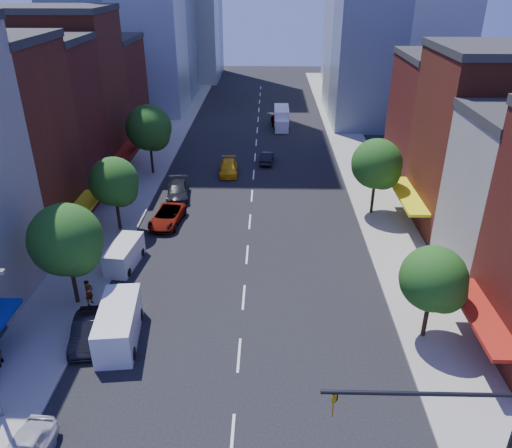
{
  "coord_description": "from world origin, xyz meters",
  "views": [
    {
      "loc": [
        1.61,
        -17.18,
        20.57
      ],
      "look_at": [
        0.83,
        13.64,
        5.0
      ],
      "focal_mm": 35.0,
      "sensor_mm": 36.0,
      "label": 1
    }
  ],
  "objects": [
    {
      "name": "parked_car_third",
      "position": [
        -7.5,
        23.4,
        0.73
      ],
      "size": [
        3.0,
        5.52,
        1.47
      ],
      "primitive_type": "imported",
      "rotation": [
        0.0,
        0.0,
        -0.11
      ],
      "color": "#999999",
      "rests_on": "ground"
    },
    {
      "name": "tree_left_far",
      "position": [
        -11.35,
        35.92,
        5.2
      ],
      "size": [
        5.0,
        5.0,
        7.75
      ],
      "color": "black",
      "rests_on": "sidewalk_left"
    },
    {
      "name": "cargo_van_near",
      "position": [
        -7.48,
        7.13,
        1.17
      ],
      "size": [
        2.82,
        5.74,
        2.36
      ],
      "rotation": [
        0.0,
        0.0,
        0.11
      ],
      "color": "silver",
      "rests_on": "ground"
    },
    {
      "name": "traffic_car_oncoming",
      "position": [
        1.5,
        40.02,
        0.68
      ],
      "size": [
        1.8,
        4.22,
        1.35
      ],
      "primitive_type": "imported",
      "rotation": [
        0.0,
        0.0,
        3.05
      ],
      "color": "black",
      "rests_on": "ground"
    },
    {
      "name": "tree_left_near",
      "position": [
        -11.35,
        10.92,
        4.87
      ],
      "size": [
        4.8,
        4.8,
        7.3
      ],
      "color": "black",
      "rests_on": "sidewalk_left"
    },
    {
      "name": "tree_left_mid",
      "position": [
        -11.35,
        21.92,
        4.53
      ],
      "size": [
        4.2,
        4.2,
        6.65
      ],
      "color": "black",
      "rests_on": "sidewalk_left"
    },
    {
      "name": "traffic_car_far",
      "position": [
        3.07,
        57.19,
        0.83
      ],
      "size": [
        2.23,
        4.95,
        1.65
      ],
      "primitive_type": "imported",
      "rotation": [
        0.0,
        0.0,
        3.2
      ],
      "color": "#999999",
      "rests_on": "ground"
    },
    {
      "name": "bldg_right_3",
      "position": [
        21.0,
        34.0,
        6.5
      ],
      "size": [
        12.0,
        10.0,
        13.0
      ],
      "primitive_type": "cube",
      "color": "#581D16",
      "rests_on": "ground"
    },
    {
      "name": "parked_car_rear",
      "position": [
        -7.5,
        29.3,
        0.78
      ],
      "size": [
        2.8,
        5.57,
        1.55
      ],
      "primitive_type": "imported",
      "rotation": [
        0.0,
        0.0,
        0.12
      ],
      "color": "black",
      "rests_on": "ground"
    },
    {
      "name": "bldg_right_2",
      "position": [
        21.0,
        24.0,
        7.5
      ],
      "size": [
        12.0,
        10.0,
        15.0
      ],
      "primitive_type": "cube",
      "color": "#5B2115",
      "rests_on": "ground"
    },
    {
      "name": "bldg_left_3",
      "position": [
        -21.0,
        29.0,
        7.5
      ],
      "size": [
        12.0,
        8.0,
        15.0
      ],
      "primitive_type": "cube",
      "color": "#581D16",
      "rests_on": "ground"
    },
    {
      "name": "tree_right_far",
      "position": [
        11.65,
        25.92,
        4.86
      ],
      "size": [
        4.6,
        4.6,
        7.2
      ],
      "color": "black",
      "rests_on": "sidewalk_right"
    },
    {
      "name": "bldg_left_5",
      "position": [
        -21.0,
        47.0,
        6.5
      ],
      "size": [
        12.0,
        10.0,
        13.0
      ],
      "primitive_type": "cube",
      "color": "#581D16",
      "rests_on": "ground"
    },
    {
      "name": "cargo_van_far",
      "position": [
        -9.51,
        16.02,
        0.94
      ],
      "size": [
        2.27,
        4.64,
        1.91
      ],
      "rotation": [
        0.0,
        0.0,
        -0.11
      ],
      "color": "silver",
      "rests_on": "ground"
    },
    {
      "name": "box_truck",
      "position": [
        3.55,
        55.57,
        1.33
      ],
      "size": [
        2.21,
        7.01,
        2.82
      ],
      "rotation": [
        0.0,
        0.0,
        -0.0
      ],
      "color": "white",
      "rests_on": "ground"
    },
    {
      "name": "bldg_left_4",
      "position": [
        -21.0,
        37.5,
        8.5
      ],
      "size": [
        12.0,
        9.0,
        17.0
      ],
      "primitive_type": "cube",
      "color": "#5B2115",
      "rests_on": "ground"
    },
    {
      "name": "tree_right_near",
      "position": [
        11.65,
        7.92,
        4.19
      ],
      "size": [
        4.0,
        4.0,
        6.2
      ],
      "color": "black",
      "rests_on": "sidewalk_right"
    },
    {
      "name": "parked_car_second",
      "position": [
        -9.5,
        7.13,
        0.74
      ],
      "size": [
        2.16,
        4.67,
        1.48
      ],
      "primitive_type": "imported",
      "rotation": [
        0.0,
        0.0,
        0.14
      ],
      "color": "black",
      "rests_on": "ground"
    },
    {
      "name": "sidewalk_right",
      "position": [
        12.5,
        40.0,
        0.07
      ],
      "size": [
        5.0,
        120.0,
        0.15
      ],
      "primitive_type": "cube",
      "color": "gray",
      "rests_on": "ground"
    },
    {
      "name": "pedestrian_near",
      "position": [
        -10.5,
        10.73,
        1.09
      ],
      "size": [
        0.65,
        0.8,
        1.89
      ],
      "primitive_type": "imported",
      "rotation": [
        0.0,
        0.0,
        1.24
      ],
      "color": "#999999",
      "rests_on": "sidewalk_left"
    },
    {
      "name": "ground",
      "position": [
        0.0,
        0.0,
        0.0
      ],
      "size": [
        220.0,
        220.0,
        0.0
      ],
      "primitive_type": "plane",
      "color": "black",
      "rests_on": "ground"
    },
    {
      "name": "sidewalk_left",
      "position": [
        -12.5,
        40.0,
        0.07
      ],
      "size": [
        5.0,
        120.0,
        0.15
      ],
      "primitive_type": "cube",
      "color": "gray",
      "rests_on": "ground"
    },
    {
      "name": "taxi",
      "position": [
        -2.87,
        36.34,
        0.71
      ],
      "size": [
        2.26,
        4.98,
        1.42
      ],
      "primitive_type": "imported",
      "rotation": [
        0.0,
        0.0,
        0.06
      ],
      "color": "#F7B30D",
      "rests_on": "ground"
    }
  ]
}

